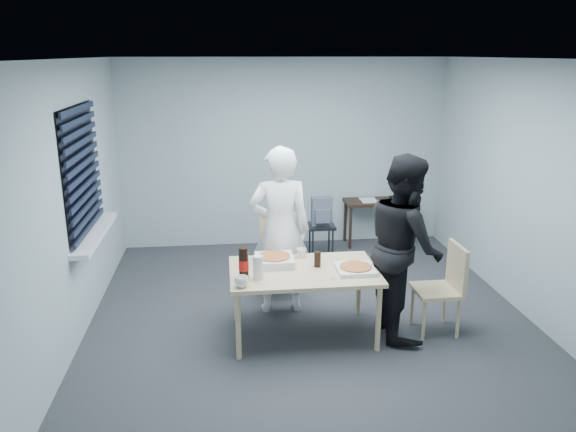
{
  "coord_description": "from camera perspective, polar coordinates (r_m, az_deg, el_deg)",
  "views": [
    {
      "loc": [
        -0.83,
        -5.2,
        2.65
      ],
      "look_at": [
        -0.22,
        0.1,
        1.1
      ],
      "focal_mm": 35.0,
      "sensor_mm": 36.0,
      "label": 1
    }
  ],
  "objects": [
    {
      "name": "room",
      "position": [
        5.89,
        -19.84,
        3.42
      ],
      "size": [
        5.0,
        5.0,
        5.0
      ],
      "color": "#2A2B30",
      "rests_on": "ground"
    },
    {
      "name": "dining_table",
      "position": [
        5.35,
        1.6,
        -6.06
      ],
      "size": [
        1.4,
        0.88,
        0.68
      ],
      "color": "#D3B18F",
      "rests_on": "ground"
    },
    {
      "name": "chair_far",
      "position": [
        6.41,
        -0.97,
        -3.23
      ],
      "size": [
        0.42,
        0.42,
        0.89
      ],
      "color": "#D3B18F",
      "rests_on": "ground"
    },
    {
      "name": "chair_right",
      "position": [
        5.68,
        15.71,
        -6.51
      ],
      "size": [
        0.42,
        0.42,
        0.89
      ],
      "color": "#D3B18F",
      "rests_on": "ground"
    },
    {
      "name": "person_white",
      "position": [
        5.8,
        -0.85,
        -1.49
      ],
      "size": [
        0.65,
        0.42,
        1.77
      ],
      "primitive_type": "imported",
      "rotation": [
        0.0,
        0.0,
        3.14
      ],
      "color": "white",
      "rests_on": "ground"
    },
    {
      "name": "person_black",
      "position": [
        5.46,
        11.74,
        -2.99
      ],
      "size": [
        0.47,
        0.86,
        1.77
      ],
      "primitive_type": "imported",
      "rotation": [
        0.0,
        0.0,
        1.57
      ],
      "color": "black",
      "rests_on": "ground"
    },
    {
      "name": "side_table",
      "position": [
        8.06,
        9.22,
        1.05
      ],
      "size": [
        0.97,
        0.43,
        0.65
      ],
      "color": "black",
      "rests_on": "ground"
    },
    {
      "name": "stool",
      "position": [
        7.43,
        3.39,
        -1.69
      ],
      "size": [
        0.34,
        0.34,
        0.48
      ],
      "color": "black",
      "rests_on": "ground"
    },
    {
      "name": "backpack",
      "position": [
        7.33,
        3.44,
        0.45
      ],
      "size": [
        0.26,
        0.19,
        0.37
      ],
      "rotation": [
        0.0,
        0.0,
        0.19
      ],
      "color": "slate",
      "rests_on": "stool"
    },
    {
      "name": "pizza_box_a",
      "position": [
        5.45,
        -1.4,
        -4.49
      ],
      "size": [
        0.36,
        0.36,
        0.09
      ],
      "rotation": [
        0.0,
        0.0,
        -0.35
      ],
      "color": "silver",
      "rests_on": "dining_table"
    },
    {
      "name": "pizza_box_b",
      "position": [
        5.33,
        6.87,
        -5.32
      ],
      "size": [
        0.35,
        0.35,
        0.05
      ],
      "rotation": [
        0.0,
        0.0,
        -0.27
      ],
      "color": "silver",
      "rests_on": "dining_table"
    },
    {
      "name": "mug_a",
      "position": [
        4.95,
        -4.74,
        -6.67
      ],
      "size": [
        0.17,
        0.17,
        0.1
      ],
      "primitive_type": "imported",
      "rotation": [
        0.0,
        0.0,
        0.52
      ],
      "color": "white",
      "rests_on": "dining_table"
    },
    {
      "name": "mug_b",
      "position": [
        5.63,
        1.36,
        -3.77
      ],
      "size": [
        0.1,
        0.1,
        0.09
      ],
      "primitive_type": "imported",
      "color": "white",
      "rests_on": "dining_table"
    },
    {
      "name": "cola_glass",
      "position": [
        5.38,
        3.01,
        -4.42
      ],
      "size": [
        0.09,
        0.09,
        0.15
      ],
      "primitive_type": "cylinder",
      "rotation": [
        0.0,
        0.0,
        0.41
      ],
      "color": "black",
      "rests_on": "dining_table"
    },
    {
      "name": "soda_bottle",
      "position": [
        5.1,
        -4.52,
        -4.84
      ],
      "size": [
        0.09,
        0.09,
        0.29
      ],
      "rotation": [
        0.0,
        0.0,
        -0.32
      ],
      "color": "black",
      "rests_on": "dining_table"
    },
    {
      "name": "plastic_cups",
      "position": [
        5.08,
        -3.03,
        -5.25
      ],
      "size": [
        0.12,
        0.12,
        0.22
      ],
      "primitive_type": "cylinder",
      "rotation": [
        0.0,
        0.0,
        0.42
      ],
      "color": "silver",
      "rests_on": "dining_table"
    },
    {
      "name": "rubber_band",
      "position": [
        5.13,
        4.67,
        -6.39
      ],
      "size": [
        0.07,
        0.07,
        0.0
      ],
      "primitive_type": "torus",
      "rotation": [
        0.0,
        0.0,
        0.22
      ],
      "color": "red",
      "rests_on": "dining_table"
    },
    {
      "name": "papers",
      "position": [
        8.01,
        8.19,
        1.61
      ],
      "size": [
        0.28,
        0.34,
        0.01
      ],
      "primitive_type": "cube",
      "rotation": [
        0.0,
        0.0,
        0.18
      ],
      "color": "white",
      "rests_on": "side_table"
    },
    {
      "name": "black_box",
      "position": [
        8.09,
        10.76,
        1.81
      ],
      "size": [
        0.15,
        0.13,
        0.05
      ],
      "primitive_type": "cube",
      "rotation": [
        0.0,
        0.0,
        -0.43
      ],
      "color": "black",
      "rests_on": "side_table"
    }
  ]
}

